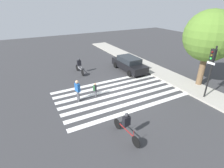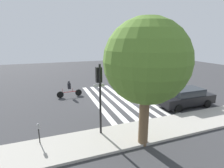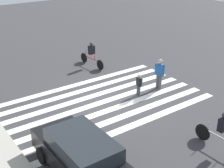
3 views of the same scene
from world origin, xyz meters
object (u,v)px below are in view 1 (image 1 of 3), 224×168
(traffic_light, at_px, (212,63))
(street_tree, at_px, (210,36))
(car_parked_far_curb, at_px, (129,64))
(pedestrian_child_with_backpack, at_px, (78,89))
(cyclist_mid_street, at_px, (126,125))
(pedestrian_adult_yellow_jacket, at_px, (95,89))
(cyclist_far_lane, at_px, (79,65))

(traffic_light, height_order, street_tree, street_tree)
(car_parked_far_curb, bearing_deg, pedestrian_child_with_backpack, -62.34)
(traffic_light, bearing_deg, cyclist_mid_street, -83.99)
(pedestrian_adult_yellow_jacket, bearing_deg, cyclist_mid_street, 7.79)
(pedestrian_adult_yellow_jacket, bearing_deg, pedestrian_child_with_backpack, -79.81)
(pedestrian_adult_yellow_jacket, distance_m, cyclist_mid_street, 5.08)
(cyclist_mid_street, xyz_separation_m, car_parked_far_curb, (-8.75, 5.86, -0.08))
(traffic_light, xyz_separation_m, street_tree, (-1.81, 1.80, 1.47))
(pedestrian_adult_yellow_jacket, bearing_deg, traffic_light, 70.97)
(pedestrian_adult_yellow_jacket, xyz_separation_m, cyclist_mid_street, (5.07, -0.30, 0.17))
(pedestrian_child_with_backpack, height_order, cyclist_far_lane, pedestrian_child_with_backpack)
(pedestrian_child_with_backpack, bearing_deg, cyclist_mid_street, -0.84)
(pedestrian_child_with_backpack, bearing_deg, car_parked_far_curb, 104.70)
(street_tree, relative_size, pedestrian_adult_yellow_jacket, 5.45)
(car_parked_far_curb, bearing_deg, cyclist_mid_street, -33.86)
(street_tree, xyz_separation_m, pedestrian_child_with_backpack, (-2.48, -10.53, -3.41))
(street_tree, distance_m, pedestrian_child_with_backpack, 11.35)
(street_tree, bearing_deg, pedestrian_child_with_backpack, -103.24)
(pedestrian_child_with_backpack, xyz_separation_m, cyclist_mid_street, (5.09, 1.10, -0.11))
(cyclist_mid_street, relative_size, cyclist_far_lane, 1.02)
(street_tree, xyz_separation_m, cyclist_mid_street, (2.62, -9.44, -3.52))
(car_parked_far_curb, bearing_deg, street_tree, 30.20)
(street_tree, height_order, car_parked_far_curb, street_tree)
(street_tree, bearing_deg, cyclist_mid_street, -74.51)
(street_tree, relative_size, pedestrian_child_with_backpack, 3.77)
(cyclist_far_lane, bearing_deg, traffic_light, 33.59)
(pedestrian_child_with_backpack, distance_m, pedestrian_adult_yellow_jacket, 1.42)
(traffic_light, relative_size, car_parked_far_curb, 0.88)
(street_tree, distance_m, cyclist_far_lane, 12.21)
(cyclist_far_lane, height_order, car_parked_far_curb, cyclist_far_lane)
(street_tree, height_order, pedestrian_adult_yellow_jacket, street_tree)
(traffic_light, relative_size, pedestrian_adult_yellow_jacket, 3.50)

